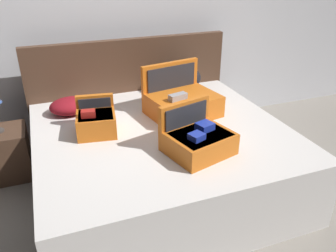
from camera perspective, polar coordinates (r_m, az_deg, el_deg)
The scene contains 10 objects.
ground_plane at distance 2.82m, azimuth 1.94°, elevation -14.54°, with size 12.00×12.00×0.00m, color gray.
back_wall at distance 3.73m, azimuth -7.94°, elevation 17.91°, with size 8.00×0.10×2.60m, color silver.
bed at distance 2.95m, azimuth -0.96°, elevation -5.55°, with size 2.02×1.85×0.57m, color silver.
headboard at distance 3.66m, azimuth -6.15°, elevation 5.70°, with size 2.06×0.08×1.11m, color #4C3323.
hard_case_large at distance 3.03m, azimuth 2.34°, elevation 4.06°, with size 0.65×0.56×0.43m.
hard_case_medium at distance 2.47m, azimuth 4.93°, elevation -2.12°, with size 0.52×0.49×0.34m.
hard_case_small at distance 2.78m, azimuth -11.85°, elevation 0.84°, with size 0.35×0.36×0.27m.
duffel_bag at distance 3.53m, azimuth 1.69°, elevation 7.90°, with size 0.51×0.31×0.34m.
pillow_near_headboard at distance 3.19m, azimuth -15.87°, elevation 3.25°, with size 0.37×0.29×0.15m, color maroon.
nightstand at distance 3.47m, azimuth -25.62°, elevation -4.21°, with size 0.44×0.40×0.46m, color #4C3323.
Camera 1 is at (-0.83, -1.95, 1.86)m, focal length 36.68 mm.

